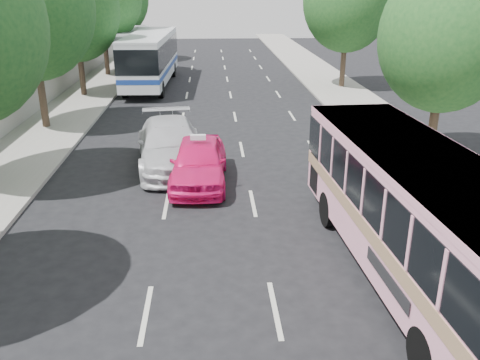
{
  "coord_description": "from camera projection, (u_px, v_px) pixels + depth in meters",
  "views": [
    {
      "loc": [
        -0.37,
        -11.59,
        6.87
      ],
      "look_at": [
        0.45,
        2.05,
        1.6
      ],
      "focal_mm": 38.0,
      "sensor_mm": 36.0,
      "label": 1
    }
  ],
  "objects": [
    {
      "name": "ground",
      "position": [
        228.0,
        265.0,
        13.29
      ],
      "size": [
        120.0,
        120.0,
        0.0
      ],
      "primitive_type": "plane",
      "color": "black",
      "rests_on": "ground"
    },
    {
      "name": "sidewalk_left",
      "position": [
        79.0,
        102.0,
        31.42
      ],
      "size": [
        4.0,
        90.0,
        0.15
      ],
      "primitive_type": "cube",
      "color": "#9E998E",
      "rests_on": "ground"
    },
    {
      "name": "sidewalk_right",
      "position": [
        349.0,
        99.0,
        32.37
      ],
      "size": [
        4.0,
        90.0,
        0.12
      ],
      "primitive_type": "cube",
      "color": "#9E998E",
      "rests_on": "ground"
    },
    {
      "name": "low_wall",
      "position": [
        47.0,
        89.0,
        31.02
      ],
      "size": [
        0.3,
        90.0,
        1.5
      ],
      "primitive_type": "cube",
      "color": "#9E998E",
      "rests_on": "sidewalk_left"
    },
    {
      "name": "tree_left_c",
      "position": [
        30.0,
        2.0,
        23.59
      ],
      "size": [
        6.0,
        6.0,
        9.35
      ],
      "color": "#38281E",
      "rests_on": "ground"
    },
    {
      "name": "tree_left_d",
      "position": [
        75.0,
        6.0,
        31.22
      ],
      "size": [
        5.52,
        5.52,
        8.6
      ],
      "color": "#38281E",
      "rests_on": "ground"
    },
    {
      "name": "tree_right_near",
      "position": [
        449.0,
        31.0,
        19.3
      ],
      "size": [
        5.1,
        5.1,
        7.95
      ],
      "color": "#38281E",
      "rests_on": "ground"
    },
    {
      "name": "pink_bus",
      "position": [
        414.0,
        202.0,
        12.07
      ],
      "size": [
        3.14,
        10.33,
        3.26
      ],
      "rotation": [
        0.0,
        0.0,
        0.05
      ],
      "color": "#FBA2BF",
      "rests_on": "ground"
    },
    {
      "name": "pink_taxi",
      "position": [
        199.0,
        162.0,
        18.49
      ],
      "size": [
        2.17,
        4.99,
        1.68
      ],
      "primitive_type": "imported",
      "rotation": [
        0.0,
        0.0,
        -0.04
      ],
      "color": "#F3156D",
      "rests_on": "ground"
    },
    {
      "name": "white_pickup",
      "position": [
        170.0,
        144.0,
        20.31
      ],
      "size": [
        3.22,
        6.43,
        1.79
      ],
      "primitive_type": "imported",
      "rotation": [
        0.0,
        0.0,
        0.12
      ],
      "color": "silver",
      "rests_on": "ground"
    },
    {
      "name": "tour_coach_front",
      "position": [
        151.0,
        55.0,
        36.1
      ],
      "size": [
        3.05,
        12.34,
        3.67
      ],
      "rotation": [
        0.0,
        0.0,
        -0.03
      ],
      "color": "silver",
      "rests_on": "ground"
    },
    {
      "name": "tour_coach_rear",
      "position": [
        135.0,
        48.0,
        40.59
      ],
      "size": [
        3.73,
        11.84,
        3.48
      ],
      "rotation": [
        0.0,
        0.0,
        0.11
      ],
      "color": "silver",
      "rests_on": "ground"
    },
    {
      "name": "taxi_roof_sign",
      "position": [
        198.0,
        137.0,
        18.16
      ],
      "size": [
        0.56,
        0.2,
        0.18
      ],
      "primitive_type": "cube",
      "rotation": [
        0.0,
        0.0,
        -0.04
      ],
      "color": "silver",
      "rests_on": "pink_taxi"
    }
  ]
}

